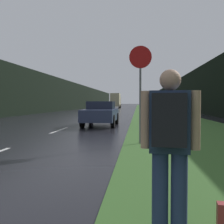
# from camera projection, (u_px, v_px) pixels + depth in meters

# --- Properties ---
(grass_verge) EXTENTS (6.00, 240.00, 0.02)m
(grass_verge) POSITION_uv_depth(u_px,v_px,m) (156.00, 112.00, 38.94)
(grass_verge) COLOR #386028
(grass_verge) RESTS_ON ground_plane
(lane_stripe_c) EXTENTS (0.12, 3.00, 0.01)m
(lane_stripe_c) POSITION_uv_depth(u_px,v_px,m) (60.00, 130.00, 13.93)
(lane_stripe_c) COLOR silver
(lane_stripe_c) RESTS_ON ground_plane
(lane_stripe_d) EXTENTS (0.12, 3.00, 0.01)m
(lane_stripe_d) POSITION_uv_depth(u_px,v_px,m) (86.00, 121.00, 20.90)
(lane_stripe_d) COLOR silver
(lane_stripe_d) RESTS_ON ground_plane
(treeline_far_side) EXTENTS (2.00, 140.00, 5.24)m
(treeline_far_side) POSITION_uv_depth(u_px,v_px,m) (64.00, 96.00, 50.27)
(treeline_far_side) COLOR black
(treeline_far_side) RESTS_ON ground_plane
(treeline_near_side) EXTENTS (2.00, 140.00, 5.81)m
(treeline_near_side) POSITION_uv_depth(u_px,v_px,m) (188.00, 94.00, 48.24)
(treeline_near_side) COLOR black
(treeline_near_side) RESTS_ON ground_plane
(stop_sign) EXTENTS (0.74, 0.07, 3.24)m
(stop_sign) POSITION_uv_depth(u_px,v_px,m) (140.00, 83.00, 9.22)
(stop_sign) COLOR slate
(stop_sign) RESTS_ON ground_plane
(hitchhiker_with_backpack) EXTENTS (0.59, 0.45, 1.71)m
(hitchhiker_with_backpack) POSITION_uv_depth(u_px,v_px,m) (170.00, 142.00, 2.80)
(hitchhiker_with_backpack) COLOR navy
(hitchhiker_with_backpack) RESTS_ON ground_plane
(car_passing_near) EXTENTS (1.87, 4.51, 1.44)m
(car_passing_near) POSITION_uv_depth(u_px,v_px,m) (101.00, 113.00, 16.59)
(car_passing_near) COLOR #2D3856
(car_passing_near) RESTS_ON ground_plane
(delivery_truck) EXTENTS (2.40, 7.53, 3.63)m
(delivery_truck) POSITION_uv_depth(u_px,v_px,m) (116.00, 100.00, 70.41)
(delivery_truck) COLOR #6E684F
(delivery_truck) RESTS_ON ground_plane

